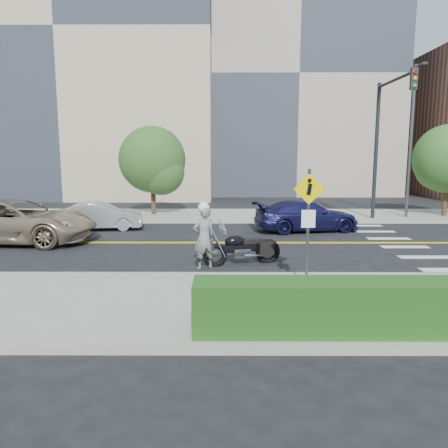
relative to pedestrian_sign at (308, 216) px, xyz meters
The scene contains 16 objects.
ground_plane 7.83m from the pedestrian_sign, 123.64° to the left, with size 120.00×120.00×0.00m, color black.
sidewalk_near 4.75m from the pedestrian_sign, 164.21° to the right, with size 60.00×5.00×0.15m, color #9E9B91.
sidewalk_far 14.56m from the pedestrian_sign, 106.91° to the left, with size 60.00×5.00×0.15m, color #9E9B91.
building_left 33.38m from the pedestrian_sign, 116.64° to the left, with size 22.00×14.00×25.00m, color tan.
building_mid 33.51m from the pedestrian_sign, 83.29° to the left, with size 18.00×14.00×20.00m, color #A39984.
hedge 3.73m from the pedestrian_sign, 58.93° to the right, with size 9.00×0.90×1.00m, color #235619.
lamp_post 15.16m from the pedestrian_sign, 58.67° to the left, with size 0.16×0.16×8.00m, color #4C4C51.
traffic_light 13.06m from the pedestrian_sign, 63.01° to the left, with size 0.28×4.50×7.00m.
pedestrian_sign is the anchor object (origin of this frame).
motorcyclist 3.68m from the pedestrian_sign, 140.51° to the left, with size 0.85×0.74×2.09m.
motorcycle 3.45m from the pedestrian_sign, 118.33° to the left, with size 2.52×0.77×1.53m, color black, non-canonical shape.
suv 12.28m from the pedestrian_sign, 148.95° to the left, with size 2.87×6.23×1.73m, color tan.
parked_car_silver 12.42m from the pedestrian_sign, 130.50° to the left, with size 1.38×3.94×1.30m, color #B3B6BB.
parked_car_blue 9.35m from the pedestrian_sign, 79.70° to the left, with size 1.97×4.85×1.41m, color #181848.
tree_far_a 15.22m from the pedestrian_sign, 114.18° to the left, with size 3.74×3.74×5.11m.
tree_far_b 16.68m from the pedestrian_sign, 52.71° to the left, with size 3.73×3.73×5.15m.
Camera 1 is at (2.12, -17.22, 3.49)m, focal length 35.00 mm.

